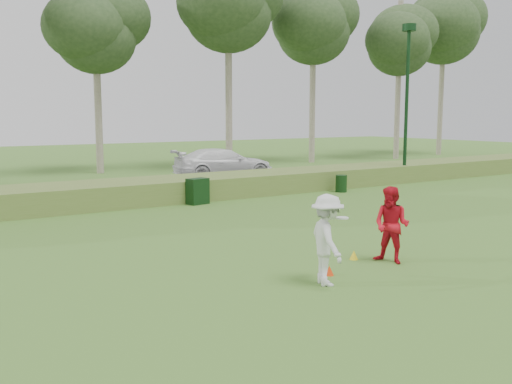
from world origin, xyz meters
TOP-DOWN VIEW (x-y plane):
  - ground at (0.00, 0.00)m, footprint 120.00×120.00m
  - reed_strip at (0.00, 12.00)m, footprint 80.00×3.00m
  - park_road at (0.00, 17.00)m, footprint 80.00×6.00m
  - lamp_post at (14.00, 11.00)m, footprint 0.70×0.70m
  - tree_4 at (2.00, 24.50)m, footprint 6.24×6.24m
  - tree_5 at (10.00, 22.50)m, footprint 7.28×7.28m
  - tree_6 at (18.00, 23.80)m, footprint 7.02×7.02m
  - tree_7 at (26.00, 22.80)m, footprint 6.50×6.50m
  - tree_8 at (33.00, 24.20)m, footprint 8.06×8.06m
  - player_white at (-1.47, -0.96)m, footprint 1.09×1.41m
  - player_red at (0.99, -0.43)m, footprint 0.96×1.08m
  - cone_orange at (-0.96, -0.45)m, footprint 0.20×0.20m
  - cone_yellow at (0.46, 0.29)m, footprint 0.21×0.21m
  - utility_cabinet at (1.33, 10.30)m, footprint 0.92×0.67m
  - trash_bin at (8.57, 9.88)m, footprint 0.62×0.62m
  - car_right at (6.80, 17.68)m, footprint 5.95×3.25m

SIDE VIEW (x-z plane):
  - ground at x=0.00m, z-range 0.00..0.00m
  - park_road at x=0.00m, z-range 0.00..0.06m
  - cone_orange at x=-0.96m, z-range 0.00..0.22m
  - cone_yellow at x=0.46m, z-range 0.00..0.23m
  - trash_bin at x=8.57m, z-range 0.00..0.79m
  - reed_strip at x=0.00m, z-range 0.00..0.90m
  - utility_cabinet at x=1.33m, z-range 0.00..1.04m
  - car_right at x=6.80m, z-range 0.06..1.69m
  - player_red at x=0.99m, z-range 0.00..1.85m
  - player_white at x=-1.47m, z-range 0.00..1.92m
  - lamp_post at x=14.00m, z-range 1.51..9.68m
  - tree_4 at x=2.00m, z-range 2.84..14.34m
  - tree_7 at x=26.00m, z-range 3.09..15.59m
  - tree_6 at x=18.00m, z-range 3.35..16.85m
  - tree_5 at x=10.00m, z-range 3.47..17.47m
  - tree_8 at x=33.00m, z-range 3.73..18.73m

